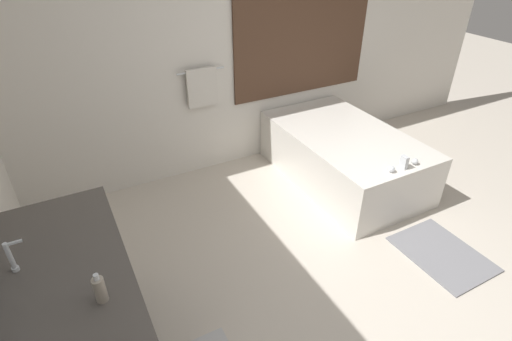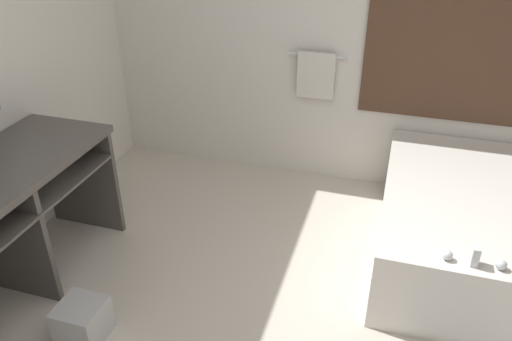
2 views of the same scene
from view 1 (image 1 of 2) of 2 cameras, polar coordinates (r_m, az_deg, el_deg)
The scene contains 7 objects.
ground_plane at distance 3.30m, azimuth 13.20°, elevation -16.17°, with size 16.00×16.00×0.00m, color beige.
wall_back_with_blinds at distance 4.26m, azimuth -4.10°, elevation 17.42°, with size 7.40×0.13×2.70m.
vanity_counter at distance 2.40m, azimuth -24.68°, elevation -18.61°, with size 0.68×1.65×0.91m.
sink_faucet at distance 2.37m, azimuth -31.57°, elevation -10.53°, with size 0.09×0.04×0.18m.
bathtub at distance 4.37m, azimuth 12.37°, elevation 2.38°, with size 1.06×1.78×0.67m.
soap_dispenser at distance 2.04m, azimuth -21.41°, elevation -15.52°, with size 0.05×0.05×0.17m.
bath_mat at distance 3.82m, azimuth 25.04°, elevation -10.74°, with size 0.57×0.75×0.02m.
Camera 1 is at (-1.64, -1.54, 2.42)m, focal length 28.00 mm.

